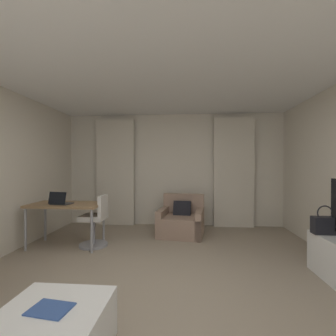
# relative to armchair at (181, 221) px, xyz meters

# --- Properties ---
(ground_plane) EXTENTS (12.00, 12.00, 0.00)m
(ground_plane) POSITION_rel_armchair_xyz_m (-0.20, -2.24, -0.26)
(ground_plane) COLOR gray
(wall_window) EXTENTS (5.12, 0.06, 2.60)m
(wall_window) POSITION_rel_armchair_xyz_m (-0.20, 0.79, 1.04)
(wall_window) COLOR beige
(wall_window) RESTS_ON ground
(ceiling) EXTENTS (5.12, 6.12, 0.06)m
(ceiling) POSITION_rel_armchair_xyz_m (-0.20, -2.24, 2.37)
(ceiling) COLOR white
(ceiling) RESTS_ON wall_left
(curtain_left_panel) EXTENTS (0.90, 0.06, 2.50)m
(curtain_left_panel) POSITION_rel_armchair_xyz_m (-1.58, 0.66, 0.99)
(curtain_left_panel) COLOR beige
(curtain_left_panel) RESTS_ON ground
(curtain_right_panel) EXTENTS (0.90, 0.06, 2.50)m
(curtain_right_panel) POSITION_rel_armchair_xyz_m (1.17, 0.66, 0.99)
(curtain_right_panel) COLOR beige
(curtain_right_panel) RESTS_ON ground
(armchair) EXTENTS (0.97, 0.94, 0.79)m
(armchair) POSITION_rel_armchair_xyz_m (0.00, 0.00, 0.00)
(armchair) COLOR #997A66
(armchair) RESTS_ON ground
(desk) EXTENTS (1.21, 0.64, 0.74)m
(desk) POSITION_rel_armchair_xyz_m (-1.96, -0.87, 0.42)
(desk) COLOR olive
(desk) RESTS_ON ground
(desk_chair) EXTENTS (0.48, 0.48, 0.88)m
(desk_chair) POSITION_rel_armchair_xyz_m (-1.47, -0.82, 0.13)
(desk_chair) COLOR gray
(desk_chair) RESTS_ON ground
(laptop) EXTENTS (0.36, 0.30, 0.22)m
(laptop) POSITION_rel_armchair_xyz_m (-2.02, -0.98, 0.53)
(laptop) COLOR #2D2D33
(laptop) RESTS_ON desk
(magazine_open) EXTENTS (0.30, 0.24, 0.01)m
(magazine_open) POSITION_rel_armchair_xyz_m (-0.84, -3.23, 0.14)
(magazine_open) COLOR #335193
(magazine_open) RESTS_ON coffee_table
(handbag_primary) EXTENTS (0.30, 0.14, 0.37)m
(handbag_primary) POSITION_rel_armchair_xyz_m (1.88, -1.61, 0.37)
(handbag_primary) COLOR black
(handbag_primary) RESTS_ON tv_console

